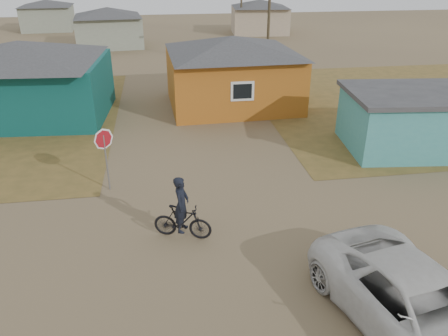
{
  "coord_description": "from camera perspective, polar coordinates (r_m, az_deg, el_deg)",
  "views": [
    {
      "loc": [
        -1.63,
        -10.14,
        7.71
      ],
      "look_at": [
        0.35,
        3.0,
        1.3
      ],
      "focal_mm": 35.0,
      "sensor_mm": 36.0,
      "label": 1
    }
  ],
  "objects": [
    {
      "name": "house_pale_west",
      "position": [
        44.74,
        -14.82,
        17.43
      ],
      "size": [
        7.04,
        6.15,
        3.6
      ],
      "color": "gray",
      "rests_on": "ground"
    },
    {
      "name": "vehicle",
      "position": [
        10.93,
        24.34,
        -16.3
      ],
      "size": [
        3.83,
        6.18,
        1.6
      ],
      "primitive_type": "imported",
      "rotation": [
        0.0,
        0.0,
        0.22
      ],
      "color": "silver",
      "rests_on": "ground"
    },
    {
      "name": "grass_ne",
      "position": [
        28.97,
        24.71,
        7.97
      ],
      "size": [
        20.0,
        18.0,
        0.0
      ],
      "primitive_type": "cube",
      "color": "brown",
      "rests_on": "ground"
    },
    {
      "name": "house_teal",
      "position": [
        25.26,
        -24.56,
        10.52
      ],
      "size": [
        8.93,
        7.08,
        4.0
      ],
      "color": "#0B3F3C",
      "rests_on": "ground"
    },
    {
      "name": "ground",
      "position": [
        12.85,
        0.45,
        -11.14
      ],
      "size": [
        120.0,
        120.0,
        0.0
      ],
      "primitive_type": "plane",
      "color": "#776345"
    },
    {
      "name": "shed_turquoise",
      "position": [
        21.02,
        24.03,
        5.76
      ],
      "size": [
        6.71,
        4.93,
        2.6
      ],
      "color": "teal",
      "rests_on": "ground"
    },
    {
      "name": "stop_sign",
      "position": [
        15.97,
        -15.36,
        2.89
      ],
      "size": [
        0.76,
        0.26,
        2.38
      ],
      "color": "gray",
      "rests_on": "ground"
    },
    {
      "name": "house_yellow",
      "position": [
        25.15,
        1.11,
        12.63
      ],
      "size": [
        7.72,
        6.76,
        3.9
      ],
      "color": "#A95D1A",
      "rests_on": "ground"
    },
    {
      "name": "cyclist",
      "position": [
        13.2,
        -5.49,
        -6.27
      ],
      "size": [
        1.87,
        1.08,
        2.04
      ],
      "color": "black",
      "rests_on": "ground"
    },
    {
      "name": "utility_pole_near",
      "position": [
        33.35,
        5.9,
        19.47
      ],
      "size": [
        1.4,
        0.2,
        8.0
      ],
      "color": "#423827",
      "rests_on": "ground"
    },
    {
      "name": "house_beige_east",
      "position": [
        51.81,
        4.69,
        19.18
      ],
      "size": [
        6.95,
        6.05,
        3.6
      ],
      "color": "tan",
      "rests_on": "ground"
    },
    {
      "name": "house_pale_north",
      "position": [
        57.8,
        -22.05,
        18.09
      ],
      "size": [
        6.28,
        5.81,
        3.4
      ],
      "color": "gray",
      "rests_on": "ground"
    }
  ]
}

